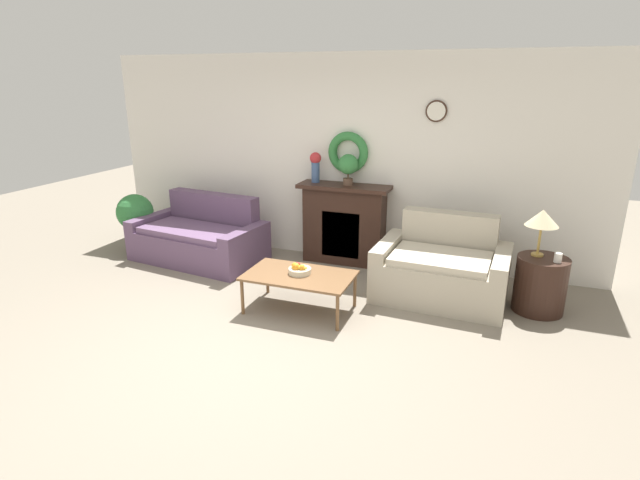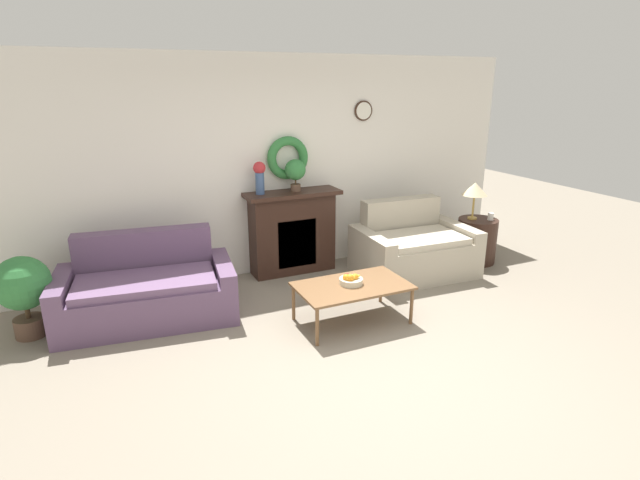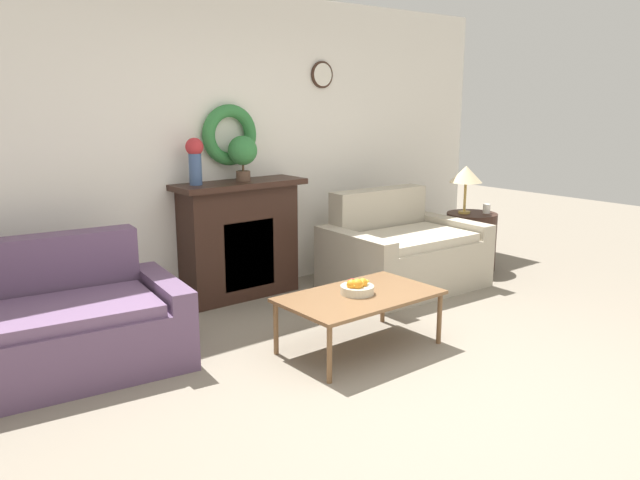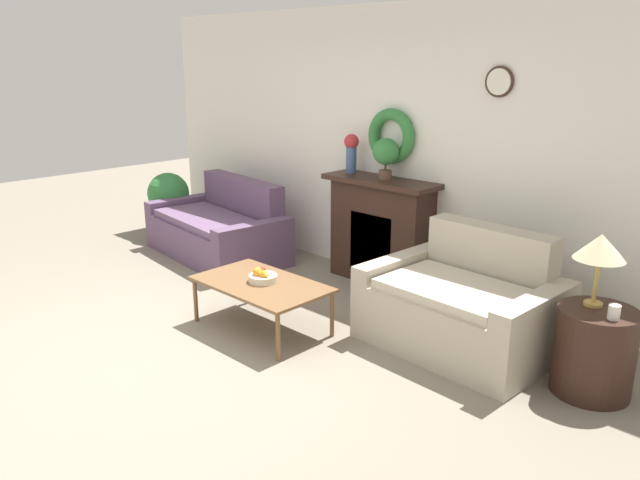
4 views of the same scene
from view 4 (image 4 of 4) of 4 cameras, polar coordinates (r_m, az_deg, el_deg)
name	(u,v)px [view 4 (image 4 of 4)]	position (r m, az deg, el deg)	size (l,w,h in m)	color
ground_plane	(153,360)	(4.97, -15.02, -10.58)	(16.00, 16.00, 0.00)	gray
wall_back	(385,145)	(6.33, 5.99, 8.61)	(6.80, 0.18, 2.70)	white
fireplace	(381,230)	(6.25, 5.57, 0.89)	(1.20, 0.41, 1.07)	#331E16
couch_left	(220,230)	(7.22, -9.16, 0.91)	(1.85, 1.14, 0.86)	#604766
loveseat_right	(463,307)	(5.04, 12.94, -5.97)	(1.47, 1.06, 0.91)	#B2A893
coffee_table	(261,286)	(5.20, -5.39, -4.23)	(1.13, 0.67, 0.41)	brown
fruit_bowl	(262,276)	(5.19, -5.32, -3.32)	(0.24, 0.24, 0.12)	beige
side_table_by_loveseat	(594,351)	(4.64, 23.77, -9.31)	(0.53, 0.53, 0.60)	#331E16
table_lamp	(600,248)	(4.47, 24.26, -0.69)	(0.34, 0.34, 0.50)	#B28E42
mug	(614,312)	(4.40, 25.30, -5.99)	(0.08, 0.08, 0.10)	silver
vase_on_mantel_left	(351,150)	(6.36, 2.88, 8.19)	(0.15, 0.15, 0.40)	#3D5684
potted_plant_on_mantel	(386,153)	(6.05, 6.04, 7.89)	(0.26, 0.26, 0.40)	brown
potted_plant_floor_by_couch	(169,197)	(8.09, -13.67, 3.84)	(0.52, 0.52, 0.81)	brown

